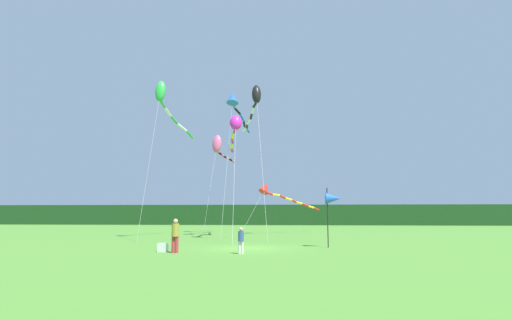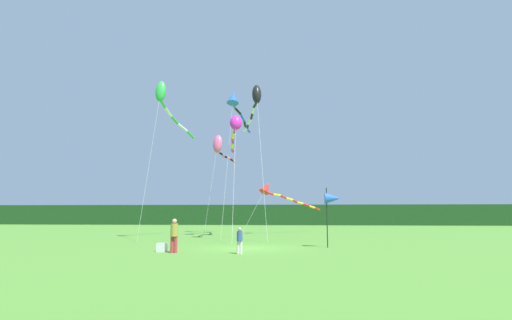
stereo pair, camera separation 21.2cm
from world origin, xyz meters
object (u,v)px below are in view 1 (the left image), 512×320
(person_adult, at_px, (175,234))
(banner_flag_pole, at_px, (333,199))
(kite_red, at_px, (272,191))
(kite_blue, at_px, (234,102))
(cooler_box, at_px, (163,247))
(kite_magenta, at_px, (235,126))
(kite_black, at_px, (255,99))
(kite_rainbow, at_px, (218,145))
(kite_green, at_px, (164,99))
(person_child, at_px, (241,239))

(person_adult, height_order, banner_flag_pole, banner_flag_pole)
(banner_flag_pole, xyz_separation_m, kite_red, (-4.21, 15.24, 1.34))
(kite_blue, height_order, kite_red, kite_blue)
(banner_flag_pole, height_order, kite_red, kite_red)
(cooler_box, height_order, kite_magenta, kite_magenta)
(person_adult, bearing_deg, cooler_box, 147.24)
(kite_black, bearing_deg, person_adult, -103.55)
(banner_flag_pole, relative_size, kite_red, 0.45)
(banner_flag_pole, distance_m, kite_rainbow, 18.88)
(banner_flag_pole, distance_m, kite_blue, 14.72)
(banner_flag_pole, bearing_deg, person_adult, -154.93)
(person_adult, height_order, kite_magenta, kite_magenta)
(cooler_box, height_order, kite_black, kite_black)
(kite_green, relative_size, kite_red, 1.62)
(cooler_box, xyz_separation_m, kite_blue, (1.84, 12.87, 11.22))
(kite_green, distance_m, kite_red, 13.80)
(kite_blue, relative_size, kite_black, 0.98)
(person_child, relative_size, kite_green, 0.10)
(person_child, distance_m, kite_green, 16.48)
(banner_flag_pole, bearing_deg, person_child, -140.03)
(kite_magenta, bearing_deg, person_child, -80.50)
(person_child, bearing_deg, kite_black, 91.67)
(kite_rainbow, bearing_deg, kite_red, 0.65)
(person_adult, distance_m, kite_blue, 17.03)
(kite_magenta, relative_size, kite_black, 0.75)
(kite_green, bearing_deg, kite_black, 15.87)
(banner_flag_pole, height_order, kite_green, kite_green)
(person_adult, height_order, kite_red, kite_red)
(kite_blue, bearing_deg, kite_black, -29.34)
(kite_red, bearing_deg, banner_flag_pole, -74.56)
(cooler_box, xyz_separation_m, kite_magenta, (2.39, 9.47, 8.32))
(kite_green, bearing_deg, kite_red, 47.23)
(kite_magenta, xyz_separation_m, kite_red, (2.40, 9.13, -4.42))
(kite_rainbow, relative_size, kite_green, 0.79)
(kite_rainbow, height_order, kite_green, kite_green)
(kite_magenta, distance_m, kite_red, 10.42)
(kite_green, bearing_deg, cooler_box, -71.13)
(cooler_box, xyz_separation_m, kite_black, (3.73, 11.81, 11.12))
(person_adult, distance_m, kite_rainbow, 20.58)
(person_child, xyz_separation_m, kite_green, (-7.45, 10.55, 10.25))
(banner_flag_pole, bearing_deg, kite_rainbow, 122.26)
(kite_red, bearing_deg, kite_magenta, -104.74)
(cooler_box, relative_size, kite_blue, 0.04)
(kite_blue, height_order, kite_black, kite_black)
(kite_magenta, xyz_separation_m, kite_rainbow, (-2.97, 9.07, 0.11))
(cooler_box, bearing_deg, kite_black, 72.46)
(kite_rainbow, bearing_deg, banner_flag_pole, -57.74)
(person_child, xyz_separation_m, kite_black, (-0.37, 12.56, 10.63))
(kite_blue, height_order, kite_rainbow, kite_blue)
(person_child, relative_size, banner_flag_pole, 0.37)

